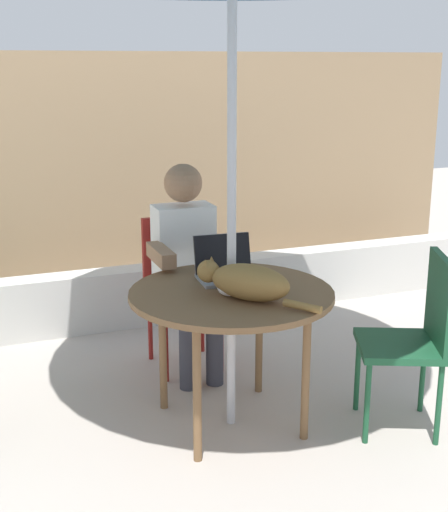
{
  "coord_description": "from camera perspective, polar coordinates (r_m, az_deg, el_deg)",
  "views": [
    {
      "loc": [
        -1.21,
        -3.03,
        1.79
      ],
      "look_at": [
        0.0,
        0.1,
        0.86
      ],
      "focal_mm": 49.42,
      "sensor_mm": 36.0,
      "label": 1
    }
  ],
  "objects": [
    {
      "name": "chair_occupied",
      "position": [
        4.25,
        -3.6,
        -1.86
      ],
      "size": [
        0.4,
        0.4,
        0.9
      ],
      "color": "maroon",
      "rests_on": "ground"
    },
    {
      "name": "ground_plane",
      "position": [
        3.73,
        0.57,
        -13.29
      ],
      "size": [
        14.0,
        14.0,
        0.0
      ],
      "primitive_type": "plane",
      "color": "#ADA399"
    },
    {
      "name": "person_seated",
      "position": [
        4.06,
        -2.96,
        -0.2
      ],
      "size": [
        0.48,
        0.48,
        1.24
      ],
      "color": "white",
      "rests_on": "ground"
    },
    {
      "name": "laptop",
      "position": [
        3.63,
        0.1,
        -0.79
      ],
      "size": [
        0.32,
        0.27,
        0.21
      ],
      "color": "gray",
      "rests_on": "patio_table"
    },
    {
      "name": "chair_empty",
      "position": [
        3.59,
        15.42,
        -5.73
      ],
      "size": [
        0.53,
        0.53,
        0.9
      ],
      "color": "#194C2D",
      "rests_on": "ground"
    },
    {
      "name": "patio_table",
      "position": [
        3.46,
        0.6,
        -3.77
      ],
      "size": [
        1.01,
        1.01,
        0.71
      ],
      "color": "brown",
      "rests_on": "ground"
    },
    {
      "name": "fence_back",
      "position": [
        5.58,
        -8.4,
        6.46
      ],
      "size": [
        5.85,
        0.08,
        1.87
      ],
      "primitive_type": "cube",
      "color": "#937756",
      "rests_on": "ground"
    },
    {
      "name": "cat",
      "position": [
        3.3,
        1.74,
        -2.11
      ],
      "size": [
        0.42,
        0.55,
        0.17
      ],
      "color": "olive",
      "rests_on": "patio_table"
    },
    {
      "name": "planter_wall_low",
      "position": [
        5.01,
        -6.05,
        -3.1
      ],
      "size": [
        5.27,
        0.2,
        0.41
      ],
      "primitive_type": "cube",
      "color": "beige",
      "rests_on": "ground"
    }
  ]
}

